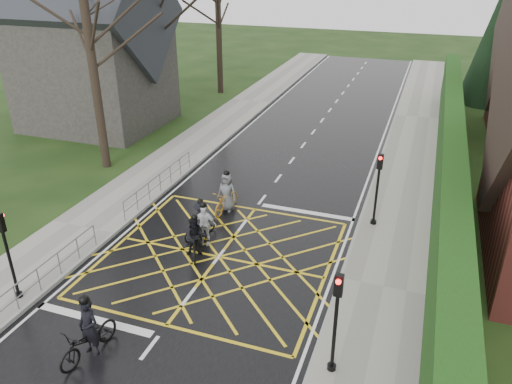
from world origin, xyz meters
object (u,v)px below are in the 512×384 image
Objects in this scene: cyclist_mid at (201,223)px; cyclist_lead at (227,197)px; cyclist_rear at (89,336)px; cyclist_back at (195,240)px; cyclist_front at (204,229)px.

cyclist_mid is 0.90× the size of cyclist_lead.
cyclist_back is at bearing 94.40° from cyclist_rear.
cyclist_rear is 1.20× the size of cyclist_mid.
cyclist_rear reaches higher than cyclist_back.
cyclist_mid is at bearing -87.84° from cyclist_lead.
cyclist_back is 0.88× the size of cyclist_lead.
cyclist_front is (0.54, 6.38, 0.02)m from cyclist_rear.
cyclist_rear is 1.07× the size of cyclist_lead.
cyclist_front is at bearing 68.16° from cyclist_back.
cyclist_back is (0.56, 5.59, -0.00)m from cyclist_rear.
cyclist_lead is at bearing 98.31° from cyclist_rear.
cyclist_rear is at bearing -105.83° from cyclist_front.
cyclist_back is at bearing -52.82° from cyclist_mid.
cyclist_rear reaches higher than cyclist_lead.
cyclist_mid is at bearing 98.70° from cyclist_rear.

